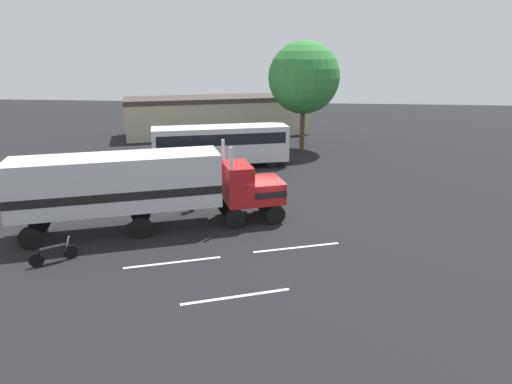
% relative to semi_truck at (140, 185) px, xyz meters
% --- Properties ---
extents(ground_plane, '(120.00, 120.00, 0.00)m').
position_rel_semi_truck_xyz_m(ground_plane, '(6.36, 2.02, -2.52)').
color(ground_plane, black).
extents(lane_stripe_near, '(4.19, 1.66, 0.01)m').
position_rel_semi_truck_xyz_m(lane_stripe_near, '(8.31, -1.48, -2.52)').
color(lane_stripe_near, silver).
rests_on(lane_stripe_near, ground_plane).
extents(lane_stripe_mid, '(4.17, 1.71, 0.01)m').
position_rel_semi_truck_xyz_m(lane_stripe_mid, '(2.71, -3.69, -2.52)').
color(lane_stripe_mid, silver).
rests_on(lane_stripe_mid, ground_plane).
extents(lane_stripe_far, '(4.16, 1.75, 0.01)m').
position_rel_semi_truck_xyz_m(lane_stripe_far, '(6.03, -6.26, -2.52)').
color(lane_stripe_far, silver).
rests_on(lane_stripe_far, ground_plane).
extents(semi_truck, '(14.09, 7.48, 4.50)m').
position_rel_semi_truck_xyz_m(semi_truck, '(0.00, 0.00, 0.00)').
color(semi_truck, '#B21919').
rests_on(semi_truck, ground_plane).
extents(person_bystander, '(0.38, 0.48, 1.63)m').
position_rel_semi_truck_xyz_m(person_bystander, '(1.90, 3.01, -1.63)').
color(person_bystander, '#2D3347').
rests_on(person_bystander, ground_plane).
extents(parked_bus, '(11.25, 5.83, 3.40)m').
position_rel_semi_truck_xyz_m(parked_bus, '(1.76, 13.63, -0.46)').
color(parked_bus, silver).
rests_on(parked_bus, ground_plane).
extents(motorcycle, '(1.67, 1.44, 1.12)m').
position_rel_semi_truck_xyz_m(motorcycle, '(-2.68, -4.22, -2.04)').
color(motorcycle, black).
rests_on(motorcycle, ground_plane).
extents(tree_left, '(6.68, 6.68, 10.22)m').
position_rel_semi_truck_xyz_m(tree_left, '(8.38, 21.03, 4.34)').
color(tree_left, brown).
rests_on(tree_left, ground_plane).
extents(building_backdrop, '(21.59, 13.15, 4.30)m').
position_rel_semi_truck_xyz_m(building_backdrop, '(-1.31, 28.67, -0.17)').
color(building_backdrop, '#B7AD8C').
rests_on(building_backdrop, ground_plane).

